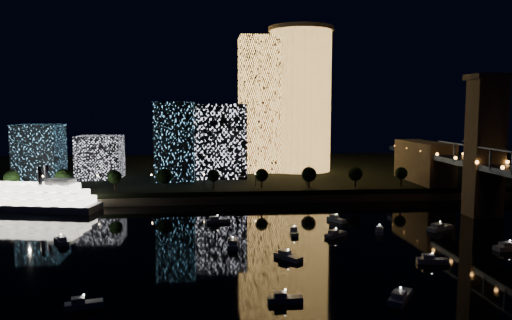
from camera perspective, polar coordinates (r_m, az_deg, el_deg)
The scene contains 10 objects.
ground at distance 126.60m, azimuth 9.55°, elevation -11.73°, with size 520.00×520.00×0.00m, color black.
far_bank at distance 280.53m, azimuth 1.15°, elevation -1.34°, with size 420.00×160.00×5.00m, color black.
seawall at distance 204.28m, azimuth 3.63°, elevation -4.41°, with size 420.00×6.00×3.00m, color #6B5E4C.
tower_cylindrical at distance 265.41m, azimuth 5.09°, elevation 6.89°, with size 34.00×34.00×74.91m.
tower_rectangular at distance 262.62m, azimuth 0.47°, elevation 6.33°, with size 21.90×21.90×69.67m, color #FFB351.
midrise_blocks at distance 239.85m, azimuth -10.83°, elevation 1.72°, with size 102.98×32.44×35.97m.
riverboat at distance 207.67m, azimuth -25.28°, elevation -3.97°, with size 59.16×23.54×17.48m.
motorboats at distance 139.77m, azimuth 7.24°, elevation -9.64°, with size 130.78×77.88×2.78m.
esplanade_trees at distance 206.38m, azimuth -6.62°, elevation -1.81°, with size 165.75×6.77×8.89m.
street_lamps at distance 212.48m, azimuth -5.97°, elevation -1.97°, with size 132.70×0.70×5.65m.
Camera 1 is at (-31.57, -116.42, 38.41)m, focal length 35.00 mm.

